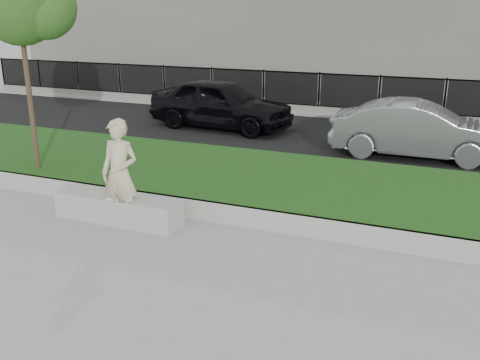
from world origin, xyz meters
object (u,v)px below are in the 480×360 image
at_px(book, 114,198).
at_px(car_silver, 418,130).
at_px(car_dark, 221,104).
at_px(stone_bench, 118,208).
at_px(man, 120,174).

distance_m(book, car_silver, 8.46).
bearing_deg(book, car_dark, 90.32).
height_order(stone_bench, car_silver, car_silver).
bearing_deg(car_dark, man, -162.26).
height_order(stone_bench, man, man).
xyz_separation_m(man, car_dark, (-1.70, 8.23, -0.15)).
height_order(book, car_dark, car_dark).
height_order(stone_bench, book, book).
bearing_deg(man, stone_bench, 143.03).
distance_m(stone_bench, car_dark, 8.24).
bearing_deg(stone_bench, car_dark, 100.52).
bearing_deg(car_dark, book, -163.32).
distance_m(man, car_dark, 8.41).
distance_m(stone_bench, man, 0.79).
bearing_deg(book, car_silver, 45.09).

